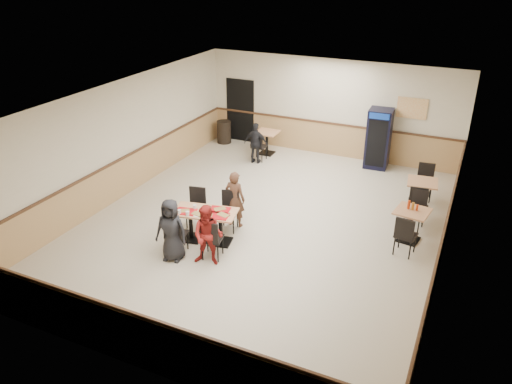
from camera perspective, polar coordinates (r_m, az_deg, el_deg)
The scene contains 20 objects.
ground at distance 11.88m, azimuth 0.96°, elevation -3.58°, with size 10.00×10.00×0.00m, color beige.
room_shell at distance 13.34m, azimuth 12.47°, elevation 1.97°, with size 10.00×10.00×10.00m.
main_table at distance 11.00m, azimuth -5.80°, elevation -3.34°, with size 1.49×0.95×0.74m.
main_chairs at distance 11.03m, azimuth -6.04°, elevation -3.42°, with size 1.52×1.83×0.94m.
diner_woman_left at distance 10.38m, azimuth -9.66°, elevation -4.31°, with size 0.67×0.43×1.36m, color black.
diner_woman_right at distance 10.13m, azimuth -5.50°, elevation -4.99°, with size 0.64×0.50×1.32m, color maroon.
diner_man_opposite at distance 11.50m, azimuth -2.42°, elevation -0.80°, with size 0.50×0.33×1.36m, color #4F3121.
lone_diner at distance 15.08m, azimuth -0.01°, elevation 5.60°, with size 0.74×0.31×1.26m, color black.
tabletop_clutter at distance 10.81m, azimuth -5.86°, elevation -2.28°, with size 1.23×0.78×0.12m.
side_table_near at distance 11.48m, azimuth 17.29°, elevation -3.15°, with size 0.79×0.79×0.75m.
side_table_near_chair_south at distance 10.96m, azimuth 16.78°, elevation -4.64°, with size 0.44×0.44×0.95m, color black, non-canonical shape.
side_table_near_chair_north at distance 12.02m, azimuth 17.72°, elevation -1.99°, with size 0.44×0.44×0.95m, color black, non-canonical shape.
side_table_far at distance 12.95m, azimuth 18.37°, elevation 0.13°, with size 0.79×0.79×0.76m.
side_table_far_chair_south at distance 12.41m, azimuth 17.96°, elevation -1.07°, with size 0.45×0.45×0.97m, color black, non-canonical shape.
side_table_far_chair_north at distance 13.52m, azimuth 18.72°, elevation 1.05°, with size 0.45×0.45×0.97m, color black, non-canonical shape.
condiment_caddy at distance 11.37m, azimuth 17.39°, elevation -1.51°, with size 0.23×0.06×0.20m.
back_table at distance 15.84m, azimuth 1.26°, elevation 6.06°, with size 0.69×0.69×0.74m.
back_table_chair_lone at distance 15.35m, azimuth 0.37°, elevation 5.31°, with size 0.43×0.43×0.93m, color black, non-canonical shape.
pepsi_cooler at distance 15.13m, azimuth 13.82°, elevation 5.94°, with size 0.70×0.71×1.77m.
trash_bin at distance 16.90m, azimuth -3.68°, elevation 6.87°, with size 0.47×0.47×0.75m, color black.
Camera 1 is at (4.17, -9.49, 5.81)m, focal length 35.00 mm.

